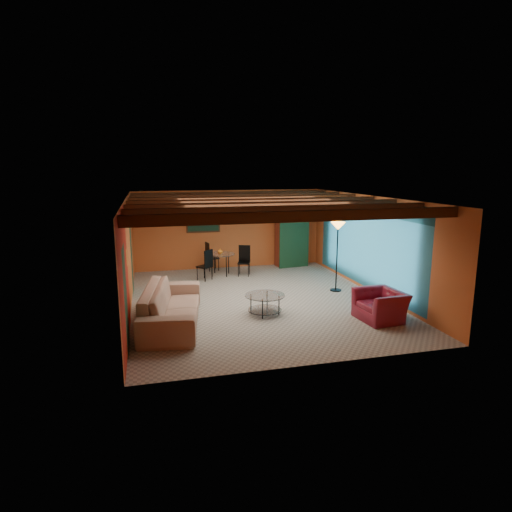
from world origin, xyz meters
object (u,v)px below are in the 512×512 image
object	(u,v)px
sofa	(172,306)
armchair	(380,305)
coffee_table	(265,304)
dining_table	(220,260)
armoire	(292,239)
vase	(220,243)
potted_plant	(292,205)
floor_lamp	(337,257)

from	to	relation	value
sofa	armchair	bearing A→B (deg)	-92.12
coffee_table	dining_table	world-z (taller)	dining_table
sofa	armchair	xyz separation A→B (m)	(4.66, -0.90, -0.09)
armoire	coffee_table	bearing A→B (deg)	-123.51
sofa	vase	bearing A→B (deg)	-14.45
potted_plant	armoire	bearing A→B (deg)	0.00
armchair	dining_table	world-z (taller)	dining_table
dining_table	coffee_table	bearing A→B (deg)	-84.69
sofa	armchair	world-z (taller)	sofa
dining_table	floor_lamp	xyz separation A→B (m)	(2.89, -2.63, 0.50)
sofa	floor_lamp	world-z (taller)	floor_lamp
coffee_table	armoire	distance (m)	5.43
armchair	armoire	world-z (taller)	armoire
dining_table	floor_lamp	size ratio (longest dim) A/B	0.96
sofa	armoire	xyz separation A→B (m)	(4.52, 4.99, 0.52)
coffee_table	dining_table	bearing A→B (deg)	95.31
coffee_table	vase	world-z (taller)	vase
potted_plant	armchair	bearing A→B (deg)	-88.61
coffee_table	floor_lamp	bearing A→B (deg)	30.21
floor_lamp	coffee_table	bearing A→B (deg)	-149.79
armchair	dining_table	distance (m)	5.86
sofa	armoire	world-z (taller)	armoire
dining_table	vase	distance (m)	0.58
coffee_table	vase	xyz separation A→B (m)	(-0.38, 4.09, 0.83)
sofa	coffee_table	distance (m)	2.21
vase	floor_lamp	bearing A→B (deg)	-42.32
dining_table	armoire	distance (m)	2.85
floor_lamp	vase	xyz separation A→B (m)	(-2.89, 2.63, 0.08)
sofa	armchair	size ratio (longest dim) A/B	2.79
coffee_table	potted_plant	xyz separation A→B (m)	(2.33, 4.86, 1.91)
floor_lamp	vase	distance (m)	3.90
armchair	potted_plant	xyz separation A→B (m)	(-0.14, 5.89, 1.81)
coffee_table	potted_plant	world-z (taller)	potted_plant
potted_plant	vase	distance (m)	3.01
vase	armchair	bearing A→B (deg)	-60.92
armoire	vase	world-z (taller)	armoire
potted_plant	coffee_table	bearing A→B (deg)	-115.59
armoire	dining_table	bearing A→B (deg)	-172.04
floor_lamp	potted_plant	xyz separation A→B (m)	(-0.18, 3.40, 1.17)
dining_table	vase	size ratio (longest dim) A/B	10.74
floor_lamp	potted_plant	bearing A→B (deg)	93.03
coffee_table	vase	size ratio (longest dim) A/B	5.42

